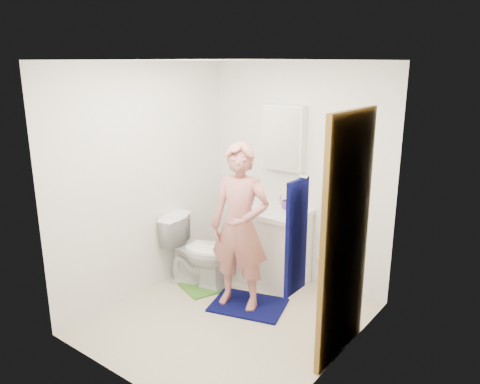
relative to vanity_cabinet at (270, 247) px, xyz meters
The scene contains 22 objects.
floor 1.01m from the vanity_cabinet, 80.69° to the right, with size 2.20×2.40×0.02m, color beige.
ceiling 2.21m from the vanity_cabinet, 80.69° to the right, with size 2.20×2.40×0.02m, color white.
wall_back 0.87m from the vanity_cabinet, 63.05° to the left, with size 2.20×0.02×2.40m, color white.
wall_front 2.28m from the vanity_cabinet, 85.96° to the right, with size 2.20×0.02×2.40m, color white.
wall_left 1.55m from the vanity_cabinet, 136.37° to the right, with size 0.02×2.40×2.40m, color white.
wall_right 1.75m from the vanity_cabinet, 35.99° to the right, with size 0.02×2.40×2.40m, color white.
vanity_cabinet is the anchor object (origin of this frame).
countertop 0.43m from the vanity_cabinet, ahead, with size 0.79×0.59×0.05m, color white.
sink_basin 0.44m from the vanity_cabinet, ahead, with size 0.40×0.40×0.03m, color white.
faucet 0.54m from the vanity_cabinet, 90.00° to the left, with size 0.03×0.03×0.12m, color silver.
medicine_cabinet 1.22m from the vanity_cabinet, 90.00° to the left, with size 0.50×0.12×0.70m, color white.
mirror_panel 1.21m from the vanity_cabinet, 90.00° to the left, with size 0.46×0.01×0.66m, color white.
door 1.57m from the vanity_cabinet, 32.20° to the right, with size 0.05×0.80×2.05m, color olive.
door_knob 1.69m from the vanity_cabinet, 42.72° to the right, with size 0.07×0.07×0.07m, color gold.
towel 2.08m from the vanity_cabinet, 51.53° to the right, with size 0.03×0.24×0.80m, color #06093F.
towel_hook 2.30m from the vanity_cabinet, 50.60° to the right, with size 0.02×0.02×0.06m, color silver.
toilet 0.80m from the vanity_cabinet, 136.72° to the right, with size 0.43×0.76×0.78m, color white.
bath_mat 0.75m from the vanity_cabinet, 76.21° to the right, with size 0.72×0.52×0.02m, color #06093F.
green_rug 0.89m from the vanity_cabinet, 127.80° to the right, with size 0.43×0.36×0.02m, color #4C8C2E.
soap_dispenser 0.63m from the vanity_cabinet, behind, with size 0.09×0.10×0.21m, color #AD5058.
toothbrush_cup 0.53m from the vanity_cabinet, 28.29° to the left, with size 0.12×0.12×0.10m, color #773D87.
man 0.81m from the vanity_cabinet, 83.03° to the right, with size 0.60×0.39×1.65m, color #BA6E69.
Camera 1 is at (2.51, -3.14, 2.39)m, focal length 35.00 mm.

